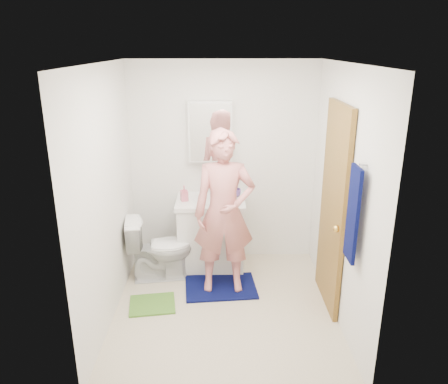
# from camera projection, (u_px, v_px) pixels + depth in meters

# --- Properties ---
(floor) EXTENTS (2.20, 2.40, 0.02)m
(floor) POSITION_uv_depth(u_px,v_px,m) (224.00, 309.00, 4.45)
(floor) COLOR beige
(floor) RESTS_ON ground
(ceiling) EXTENTS (2.20, 2.40, 0.02)m
(ceiling) POSITION_uv_depth(u_px,v_px,m) (225.00, 62.00, 3.67)
(ceiling) COLOR white
(ceiling) RESTS_ON ground
(wall_back) EXTENTS (2.20, 0.02, 2.40)m
(wall_back) POSITION_uv_depth(u_px,v_px,m) (223.00, 164.00, 5.21)
(wall_back) COLOR white
(wall_back) RESTS_ON ground
(wall_front) EXTENTS (2.20, 0.02, 2.40)m
(wall_front) POSITION_uv_depth(u_px,v_px,m) (227.00, 257.00, 2.92)
(wall_front) COLOR white
(wall_front) RESTS_ON ground
(wall_left) EXTENTS (0.02, 2.40, 2.40)m
(wall_left) POSITION_uv_depth(u_px,v_px,m) (105.00, 198.00, 4.05)
(wall_left) COLOR white
(wall_left) RESTS_ON ground
(wall_right) EXTENTS (0.02, 2.40, 2.40)m
(wall_right) POSITION_uv_depth(u_px,v_px,m) (343.00, 197.00, 4.07)
(wall_right) COLOR white
(wall_right) RESTS_ON ground
(vanity_cabinet) EXTENTS (0.75, 0.55, 0.80)m
(vanity_cabinet) POSITION_uv_depth(u_px,v_px,m) (211.00, 235.00, 5.18)
(vanity_cabinet) COLOR white
(vanity_cabinet) RESTS_ON floor
(countertop) EXTENTS (0.79, 0.59, 0.05)m
(countertop) POSITION_uv_depth(u_px,v_px,m) (211.00, 201.00, 5.05)
(countertop) COLOR white
(countertop) RESTS_ON vanity_cabinet
(sink_basin) EXTENTS (0.40, 0.40, 0.03)m
(sink_basin) POSITION_uv_depth(u_px,v_px,m) (211.00, 200.00, 5.04)
(sink_basin) COLOR white
(sink_basin) RESTS_ON countertop
(faucet) EXTENTS (0.03, 0.03, 0.12)m
(faucet) POSITION_uv_depth(u_px,v_px,m) (211.00, 190.00, 5.19)
(faucet) COLOR silver
(faucet) RESTS_ON countertop
(medicine_cabinet) EXTENTS (0.50, 0.12, 0.70)m
(medicine_cabinet) POSITION_uv_depth(u_px,v_px,m) (210.00, 131.00, 5.01)
(medicine_cabinet) COLOR white
(medicine_cabinet) RESTS_ON wall_back
(mirror_panel) EXTENTS (0.46, 0.01, 0.66)m
(mirror_panel) POSITION_uv_depth(u_px,v_px,m) (210.00, 133.00, 4.95)
(mirror_panel) COLOR white
(mirror_panel) RESTS_ON wall_back
(door) EXTENTS (0.05, 0.80, 2.05)m
(door) POSITION_uv_depth(u_px,v_px,m) (333.00, 209.00, 4.27)
(door) COLOR olive
(door) RESTS_ON ground
(door_knob) EXTENTS (0.07, 0.07, 0.07)m
(door_knob) POSITION_uv_depth(u_px,v_px,m) (337.00, 229.00, 3.99)
(door_knob) COLOR gold
(door_knob) RESTS_ON door
(towel) EXTENTS (0.03, 0.24, 0.80)m
(towel) POSITION_uv_depth(u_px,v_px,m) (353.00, 214.00, 3.52)
(towel) COLOR #070C41
(towel) RESTS_ON wall_right
(towel_hook) EXTENTS (0.06, 0.02, 0.02)m
(towel_hook) POSITION_uv_depth(u_px,v_px,m) (363.00, 164.00, 3.38)
(towel_hook) COLOR silver
(towel_hook) RESTS_ON wall_right
(toilet) EXTENTS (0.77, 0.51, 0.73)m
(toilet) POSITION_uv_depth(u_px,v_px,m) (160.00, 248.00, 4.93)
(toilet) COLOR white
(toilet) RESTS_ON floor
(bath_mat) EXTENTS (0.81, 0.62, 0.02)m
(bath_mat) POSITION_uv_depth(u_px,v_px,m) (221.00, 287.00, 4.81)
(bath_mat) COLOR #070C41
(bath_mat) RESTS_ON floor
(green_rug) EXTENTS (0.51, 0.45, 0.02)m
(green_rug) POSITION_uv_depth(u_px,v_px,m) (152.00, 304.00, 4.49)
(green_rug) COLOR #51892D
(green_rug) RESTS_ON floor
(soap_dispenser) EXTENTS (0.10, 0.10, 0.18)m
(soap_dispenser) POSITION_uv_depth(u_px,v_px,m) (184.00, 193.00, 4.97)
(soap_dispenser) COLOR #D26278
(soap_dispenser) RESTS_ON countertop
(toothbrush_cup) EXTENTS (0.15, 0.15, 0.09)m
(toothbrush_cup) POSITION_uv_depth(u_px,v_px,m) (236.00, 193.00, 5.13)
(toothbrush_cup) COLOR #624496
(toothbrush_cup) RESTS_ON countertop
(man) EXTENTS (0.65, 0.44, 1.75)m
(man) POSITION_uv_depth(u_px,v_px,m) (224.00, 213.00, 4.52)
(man) COLOR #CE7774
(man) RESTS_ON bath_mat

